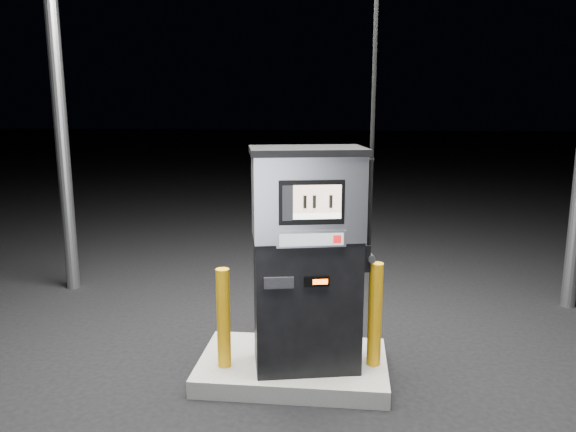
# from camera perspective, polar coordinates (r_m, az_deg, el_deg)

# --- Properties ---
(ground) EXTENTS (80.00, 80.00, 0.00)m
(ground) POSITION_cam_1_polar(r_m,az_deg,el_deg) (5.06, 0.50, -15.80)
(ground) COLOR black
(ground) RESTS_ON ground
(pump_island) EXTENTS (1.60, 1.00, 0.15)m
(pump_island) POSITION_cam_1_polar(r_m,az_deg,el_deg) (5.02, 0.50, -15.04)
(pump_island) COLOR slate
(pump_island) RESTS_ON ground
(fuel_dispenser) EXTENTS (1.05, 0.71, 3.78)m
(fuel_dispenser) POSITION_cam_1_polar(r_m,az_deg,el_deg) (4.55, 1.97, -4.23)
(fuel_dispenser) COLOR black
(fuel_dispenser) RESTS_ON pump_island
(bollard_left) EXTENTS (0.14, 0.14, 0.84)m
(bollard_left) POSITION_cam_1_polar(r_m,az_deg,el_deg) (4.73, -6.56, -10.27)
(bollard_left) COLOR orange
(bollard_left) RESTS_ON pump_island
(bollard_right) EXTENTS (0.14, 0.14, 0.88)m
(bollard_right) POSITION_cam_1_polar(r_m,az_deg,el_deg) (4.77, 8.82, -9.86)
(bollard_right) COLOR orange
(bollard_right) RESTS_ON pump_island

